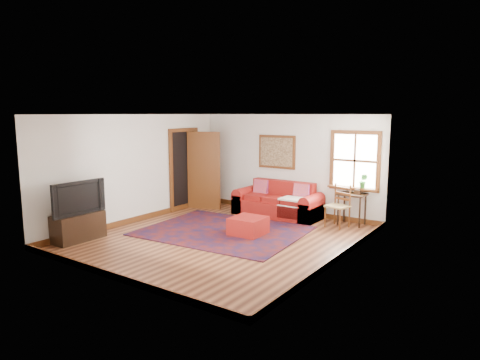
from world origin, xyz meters
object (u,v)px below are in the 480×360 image
Objects in this scene: ladder_back_chair at (339,204)px; media_cabinet at (79,227)px; red_ottoman at (248,226)px; side_table at (352,199)px; red_leather_sofa at (278,205)px.

media_cabinet is at bearing -134.51° from ladder_back_chair.
red_ottoman is 2.56m from side_table.
side_table is at bearing 52.94° from red_ottoman.
side_table is (1.48, 2.05, 0.41)m from red_ottoman.
red_ottoman is (0.33, -1.85, -0.09)m from red_leather_sofa.
red_ottoman is 0.66× the size of media_cabinet.
ladder_back_chair reaches higher than red_leather_sofa.
ladder_back_chair is at bearing -5.29° from red_leather_sofa.
side_table reaches higher than red_ottoman.
side_table is at bearing 64.42° from ladder_back_chair.
red_leather_sofa is 3.28× the size of red_ottoman.
red_leather_sofa is 3.00× the size of side_table.
ladder_back_chair reaches higher than media_cabinet.
red_ottoman is at bearing -125.78° from side_table.
red_leather_sofa is at bearing -173.74° from side_table.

